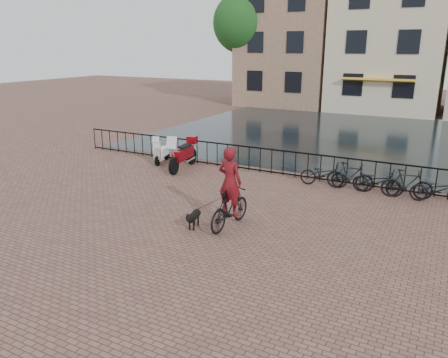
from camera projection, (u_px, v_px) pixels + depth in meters
The scene contains 15 objects.
ground at pixel (166, 257), 10.68m from camera, with size 100.00×100.00×0.00m, color brown.
canal_water at pixel (340, 135), 25.27m from camera, with size 20.00×20.00×0.00m, color black.
railing at pixel (283, 163), 17.28m from camera, with size 20.00×0.05×1.02m.
canal_house_left at pixel (295, 28), 37.48m from camera, with size 7.50×9.00×12.80m.
canal_house_mid at pixel (392, 33), 34.02m from camera, with size 8.00×9.50×11.80m.
tree_far_left at pixel (243, 23), 36.42m from camera, with size 5.04×5.04×9.27m.
cyclist at pixel (230, 192), 12.17m from camera, with size 0.91×2.05×2.74m.
dog at pixel (194, 218), 12.36m from camera, with size 0.42×0.85×0.55m.
motorcycle at pixel (183, 150), 18.08m from camera, with size 0.81×2.29×1.60m.
scooter at pixel (162, 148), 19.15m from camera, with size 0.78×1.48×1.32m.
parked_bike_0 at pixel (324, 174), 15.98m from camera, with size 0.60×1.72×0.90m, color black.
parked_bike_1 at pixel (350, 176), 15.54m from camera, with size 0.47×1.66×1.00m, color black.
parked_bike_2 at pixel (378, 182), 15.12m from camera, with size 0.60×1.72×0.90m, color black.
parked_bike_3 at pixel (407, 184), 14.68m from camera, with size 0.47×1.66×1.00m, color black.
parked_bike_4 at pixel (438, 190), 14.27m from camera, with size 0.60×1.72×0.90m, color black.
Camera 1 is at (5.79, -7.84, 4.98)m, focal length 35.00 mm.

